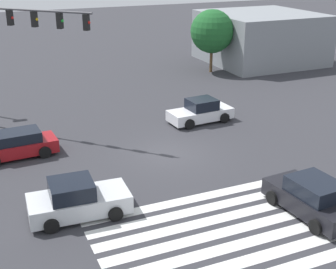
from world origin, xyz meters
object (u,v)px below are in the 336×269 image
at_px(traffic_signal_mast, 19,38).
at_px(tree_corner_a, 212,31).
at_px(car_4, 312,198).
at_px(car_5, 77,200).
at_px(car_0, 17,145).
at_px(car_2, 201,112).

height_order(traffic_signal_mast, tree_corner_a, traffic_signal_mast).
xyz_separation_m(car_4, car_5, (-8.97, 3.73, -0.01)).
bearing_deg(car_5, car_0, 105.38).
bearing_deg(traffic_signal_mast, tree_corner_a, 72.40).
bearing_deg(tree_corner_a, car_0, -146.03).
height_order(car_0, car_2, car_2).
height_order(car_2, car_5, car_5).
bearing_deg(tree_corner_a, car_2, -121.20).
distance_m(traffic_signal_mast, car_2, 11.73).
bearing_deg(car_0, tree_corner_a, -149.33).
xyz_separation_m(car_4, tree_corner_a, (7.81, 23.26, 2.92)).
xyz_separation_m(traffic_signal_mast, car_2, (10.31, -2.48, -5.01)).
bearing_deg(tree_corner_a, car_5, -130.68).
height_order(traffic_signal_mast, car_2, traffic_signal_mast).
relative_size(car_0, car_5, 1.01).
bearing_deg(traffic_signal_mast, car_4, -11.68).
relative_size(car_0, tree_corner_a, 0.77).
height_order(car_0, car_5, car_5).
bearing_deg(car_0, traffic_signal_mast, -111.33).
relative_size(traffic_signal_mast, car_0, 1.76).
bearing_deg(car_2, tree_corner_a, -124.90).
height_order(car_0, car_4, car_4).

